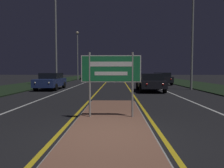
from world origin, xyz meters
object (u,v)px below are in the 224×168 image
streetlight_left_far (78,49)px  car_receding_1 (162,78)px  streetlight_right_near (193,13)px  car_approaching_0 (51,81)px  highway_sign (111,72)px  car_approaching_2 (87,75)px  car_approaching_1 (99,76)px  streetlight_left_near (56,18)px  car_receding_0 (150,82)px

streetlight_left_far → car_receding_1: size_ratio=1.83×
streetlight_right_near → car_approaching_0: size_ratio=2.21×
highway_sign → car_approaching_2: bearing=99.3°
car_approaching_0 → car_approaching_1: size_ratio=0.97×
highway_sign → car_approaching_0: 13.05m
streetlight_right_near → car_approaching_2: 26.23m
streetlight_left_near → car_approaching_2: size_ratio=2.64×
streetlight_right_near → car_approaching_0: 13.56m
highway_sign → car_receding_0: bearing=74.3°
streetlight_left_near → streetlight_left_far: size_ratio=1.28×
streetlight_left_far → car_approaching_2: (1.07, 3.36, -4.60)m
streetlight_right_near → car_receding_0: size_ratio=2.26×
car_approaching_0 → car_approaching_1: (3.11, 14.26, 0.00)m
car_approaching_0 → streetlight_left_near: bearing=98.4°
car_approaching_1 → car_receding_1: bearing=-41.3°
car_approaching_1 → car_approaching_2: (-3.08, 8.17, -0.03)m
streetlight_left_far → car_approaching_0: size_ratio=1.86×
car_receding_1 → car_approaching_0: car_approaching_0 is taller
car_receding_0 → streetlight_right_near: bearing=22.0°
car_approaching_0 → car_approaching_2: car_approaching_0 is taller
streetlight_right_near → highway_sign: bearing=-119.6°
streetlight_left_far → car_receding_1: bearing=-44.2°
streetlight_right_near → streetlight_left_far: bearing=124.9°
car_receding_0 → car_approaching_1: size_ratio=0.94×
streetlight_left_far → car_approaching_2: size_ratio=2.06×
highway_sign → streetlight_left_near: size_ratio=0.20×
car_approaching_0 → car_approaching_1: 14.60m
car_approaching_0 → streetlight_left_far: bearing=93.1°
streetlight_left_near → car_receding_1: size_ratio=2.34×
car_receding_0 → car_approaching_2: bearing=109.4°
highway_sign → car_receding_1: highway_sign is taller
streetlight_left_far → car_approaching_1: bearing=-49.2°
car_receding_0 → car_receding_1: 9.13m
car_receding_1 → streetlight_left_far: bearing=135.8°
car_receding_0 → car_receding_1: bearing=72.8°
streetlight_left_far → car_approaching_2: streetlight_left_far is taller
car_approaching_2 → streetlight_right_near: bearing=-61.4°
car_approaching_2 → streetlight_left_far: bearing=-107.7°
car_receding_0 → car_approaching_2: size_ratio=1.08×
car_receding_0 → highway_sign: bearing=-105.7°
highway_sign → car_approaching_1: (-2.50, 26.01, -0.86)m
car_approaching_1 → streetlight_left_near: bearing=-109.5°
streetlight_left_far → car_receding_1: streetlight_left_far is taller
streetlight_left_near → car_approaching_1: 12.72m
streetlight_left_near → car_receding_1: bearing=15.6°
highway_sign → car_approaching_0: (-5.61, 11.75, -0.86)m
streetlight_left_near → car_approaching_0: streetlight_left_near is taller
car_approaching_0 → car_approaching_1: bearing=77.7°
car_approaching_0 → car_approaching_2: (0.03, 22.43, -0.03)m
car_receding_1 → car_approaching_0: (-11.18, -7.17, 0.00)m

